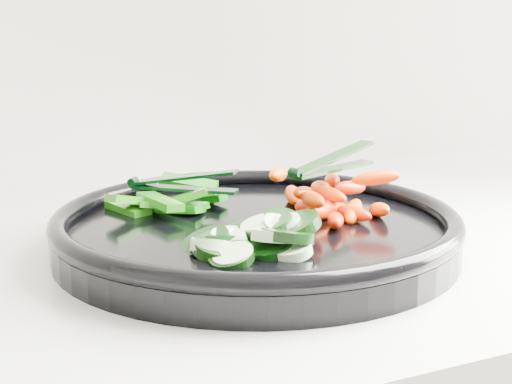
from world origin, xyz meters
name	(u,v)px	position (x,y,z in m)	size (l,w,h in m)	color
veggie_tray	(256,228)	(-0.15, 1.65, 0.95)	(0.38, 0.38, 0.04)	black
cucumber_pile	(246,239)	(-0.19, 1.59, 0.96)	(0.13, 0.12, 0.04)	black
carrot_pile	(327,198)	(-0.08, 1.66, 0.97)	(0.12, 0.15, 0.05)	#F34F00
pepper_pile	(167,201)	(-0.21, 1.74, 0.96)	(0.13, 0.13, 0.04)	#09670A
tong_carrot	(331,164)	(-0.07, 1.66, 1.00)	(0.11, 0.05, 0.02)	black
tong_pepper	(180,183)	(-0.20, 1.74, 0.98)	(0.10, 0.08, 0.02)	black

